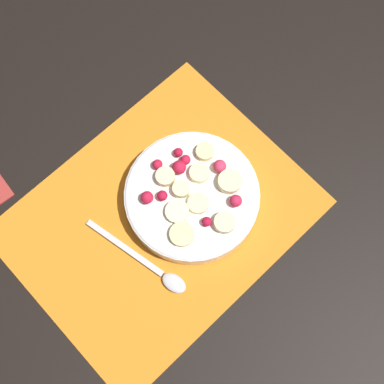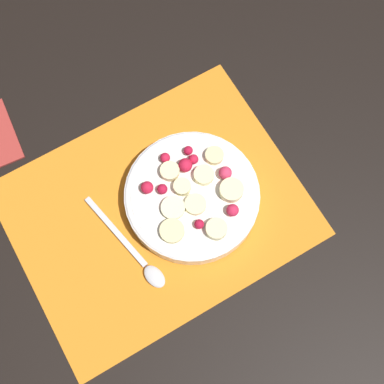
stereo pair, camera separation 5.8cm
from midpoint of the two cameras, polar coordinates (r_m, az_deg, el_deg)
name	(u,v)px [view 1 (the left image)]	position (r m, az deg, el deg)	size (l,w,h in m)	color
ground_plane	(160,218)	(0.85, -5.38, -2.96)	(3.00, 3.00, 0.00)	black
placemat	(160,217)	(0.85, -5.40, -2.90)	(0.45, 0.35, 0.01)	orange
fruit_bowl	(192,196)	(0.83, -1.97, -0.62)	(0.21, 0.21, 0.06)	white
spoon	(155,270)	(0.83, -5.99, -8.47)	(0.05, 0.18, 0.01)	silver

